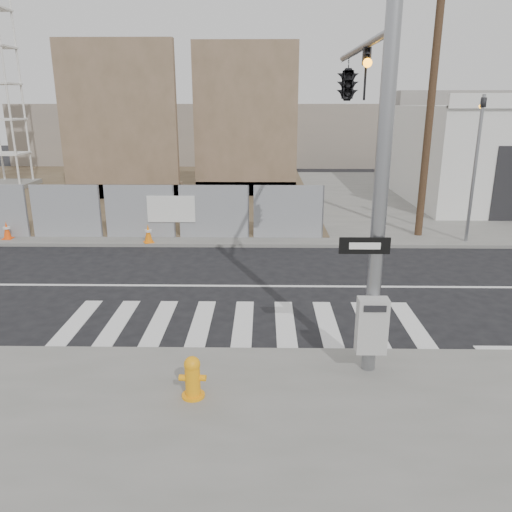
{
  "coord_description": "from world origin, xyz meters",
  "views": [
    {
      "loc": [
        0.47,
        -13.4,
        5.0
      ],
      "look_at": [
        0.29,
        -1.62,
        1.4
      ],
      "focal_mm": 35.0,
      "sensor_mm": 36.0,
      "label": 1
    }
  ],
  "objects_px": {
    "signal_pole": "(356,114)",
    "traffic_cone_b": "(7,230)",
    "traffic_cone_d": "(213,226)",
    "traffic_cone_c": "(148,234)",
    "fire_hydrant": "(193,377)"
  },
  "relations": [
    {
      "from": "signal_pole",
      "to": "traffic_cone_c",
      "type": "bearing_deg",
      "value": 134.89
    },
    {
      "from": "signal_pole",
      "to": "fire_hydrant",
      "type": "xyz_separation_m",
      "value": [
        -3.23,
        -3.78,
        -4.28
      ]
    },
    {
      "from": "traffic_cone_b",
      "to": "traffic_cone_c",
      "type": "height_order",
      "value": "traffic_cone_c"
    },
    {
      "from": "fire_hydrant",
      "to": "signal_pole",
      "type": "bearing_deg",
      "value": 56.43
    },
    {
      "from": "fire_hydrant",
      "to": "traffic_cone_c",
      "type": "distance_m",
      "value": 10.48
    },
    {
      "from": "traffic_cone_d",
      "to": "traffic_cone_c",
      "type": "bearing_deg",
      "value": -151.92
    },
    {
      "from": "traffic_cone_b",
      "to": "traffic_cone_c",
      "type": "bearing_deg",
      "value": -4.55
    },
    {
      "from": "traffic_cone_c",
      "to": "traffic_cone_d",
      "type": "bearing_deg",
      "value": 28.08
    },
    {
      "from": "signal_pole",
      "to": "traffic_cone_b",
      "type": "bearing_deg",
      "value": 150.16
    },
    {
      "from": "fire_hydrant",
      "to": "traffic_cone_b",
      "type": "relative_size",
      "value": 1.16
    },
    {
      "from": "signal_pole",
      "to": "traffic_cone_d",
      "type": "xyz_separation_m",
      "value": [
        -3.97,
        7.47,
        -4.32
      ]
    },
    {
      "from": "signal_pole",
      "to": "traffic_cone_c",
      "type": "distance_m",
      "value": 9.85
    },
    {
      "from": "traffic_cone_c",
      "to": "fire_hydrant",
      "type": "bearing_deg",
      "value": -73.32
    },
    {
      "from": "traffic_cone_c",
      "to": "traffic_cone_d",
      "type": "distance_m",
      "value": 2.57
    },
    {
      "from": "traffic_cone_b",
      "to": "traffic_cone_d",
      "type": "xyz_separation_m",
      "value": [
        7.7,
        0.78,
        0.02
      ]
    }
  ]
}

